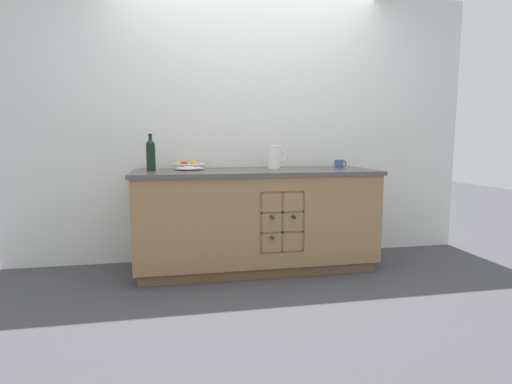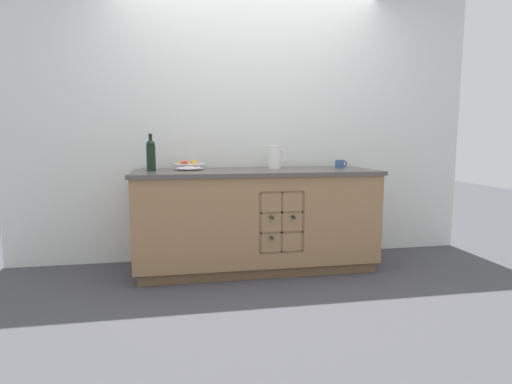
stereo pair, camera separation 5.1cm
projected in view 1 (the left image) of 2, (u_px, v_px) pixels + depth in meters
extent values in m
plane|color=#424247|center=(256.00, 267.00, 3.59)|extent=(14.00, 14.00, 0.00)
cube|color=silver|center=(248.00, 126.00, 3.83)|extent=(4.46, 0.06, 2.55)
cube|color=brown|center=(256.00, 263.00, 3.59)|extent=(2.00, 0.62, 0.09)
cube|color=#99724C|center=(256.00, 216.00, 3.54)|extent=(2.06, 0.68, 0.76)
cube|color=#514C47|center=(256.00, 172.00, 3.49)|extent=(2.10, 0.72, 0.03)
cube|color=brown|center=(279.00, 220.00, 3.33)|extent=(0.36, 0.01, 0.50)
cube|color=brown|center=(260.00, 222.00, 3.24)|extent=(0.02, 0.10, 0.50)
cube|color=brown|center=(302.00, 220.00, 3.31)|extent=(0.02, 0.10, 0.50)
cube|color=brown|center=(281.00, 250.00, 3.31)|extent=(0.36, 0.10, 0.02)
cube|color=brown|center=(281.00, 231.00, 3.29)|extent=(0.36, 0.10, 0.02)
cube|color=brown|center=(281.00, 211.00, 3.27)|extent=(0.36, 0.10, 0.02)
cube|color=brown|center=(281.00, 191.00, 3.25)|extent=(0.36, 0.10, 0.02)
cube|color=brown|center=(281.00, 221.00, 3.28)|extent=(0.02, 0.10, 0.50)
cylinder|color=#19381E|center=(268.00, 233.00, 3.37)|extent=(0.07, 0.20, 0.07)
cylinder|color=#19381E|center=(272.00, 237.00, 3.23)|extent=(0.03, 0.09, 0.03)
cylinder|color=#19381E|center=(268.00, 214.00, 3.34)|extent=(0.08, 0.19, 0.08)
cylinder|color=#19381E|center=(272.00, 217.00, 3.21)|extent=(0.03, 0.08, 0.03)
cylinder|color=black|center=(289.00, 214.00, 3.37)|extent=(0.07, 0.18, 0.07)
cylinder|color=black|center=(293.00, 217.00, 3.24)|extent=(0.03, 0.08, 0.03)
cylinder|color=silver|center=(189.00, 169.00, 3.51)|extent=(0.13, 0.13, 0.01)
cone|color=silver|center=(189.00, 166.00, 3.51)|extent=(0.26, 0.26, 0.05)
torus|color=silver|center=(189.00, 164.00, 3.51)|extent=(0.28, 0.28, 0.02)
sphere|color=gold|center=(193.00, 164.00, 3.57)|extent=(0.08, 0.08, 0.08)
sphere|color=red|center=(185.00, 165.00, 3.49)|extent=(0.07, 0.07, 0.07)
sphere|color=gold|center=(194.00, 165.00, 3.49)|extent=(0.07, 0.07, 0.07)
sphere|color=orange|center=(183.00, 164.00, 3.54)|extent=(0.08, 0.08, 0.08)
cylinder|color=white|center=(274.00, 157.00, 3.67)|extent=(0.11, 0.11, 0.21)
torus|color=white|center=(274.00, 146.00, 3.66)|extent=(0.11, 0.11, 0.01)
torus|color=white|center=(280.00, 156.00, 3.68)|extent=(0.12, 0.01, 0.12)
cylinder|color=#385684|center=(339.00, 164.00, 3.75)|extent=(0.08, 0.08, 0.08)
torus|color=#385684|center=(343.00, 164.00, 3.76)|extent=(0.06, 0.01, 0.06)
cylinder|color=black|center=(151.00, 159.00, 3.34)|extent=(0.08, 0.08, 0.21)
sphere|color=black|center=(150.00, 144.00, 3.32)|extent=(0.07, 0.07, 0.07)
cylinder|color=black|center=(150.00, 141.00, 3.32)|extent=(0.03, 0.03, 0.09)
cylinder|color=black|center=(150.00, 134.00, 3.31)|extent=(0.03, 0.03, 0.01)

